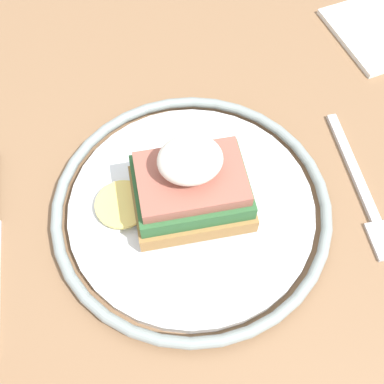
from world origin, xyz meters
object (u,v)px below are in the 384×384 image
plate (192,207)px  sandwich (190,185)px  fork (362,190)px  napkin (381,31)px

plate → sandwich: bearing=-48.5°
fork → napkin: napkin is taller
sandwich → fork: (-0.16, 0.01, -0.04)m
plate → sandwich: size_ratio=1.86×
sandwich → napkin: sandwich is taller
plate → fork: (-0.16, 0.01, -0.01)m
napkin → sandwich: bearing=35.6°
sandwich → fork: sandwich is taller
plate → fork: size_ratio=1.58×
napkin → fork: bearing=63.6°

